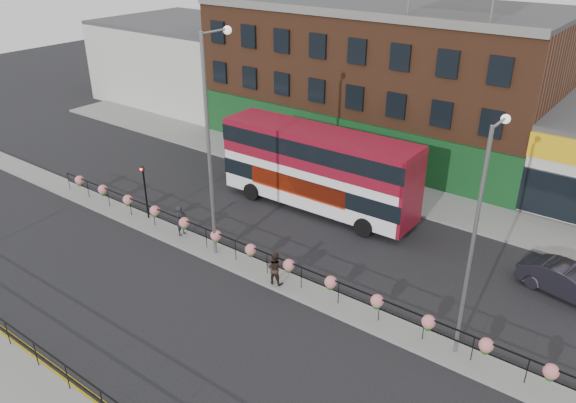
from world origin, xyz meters
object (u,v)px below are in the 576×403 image
Objects in this scene: pedestrian_a at (181,221)px; lamp_column_west at (212,129)px; car at (569,282)px; double_decker_bus at (319,162)px; lamp_column_east at (478,226)px; pedestrian_b at (275,268)px.

lamp_column_west is (2.73, -0.02, 5.67)m from pedestrian_a.
double_decker_bus is at bearing 98.65° from car.
lamp_column_east is (15.33, 0.17, 4.65)m from pedestrian_a.
lamp_column_west is 1.19× the size of lamp_column_east.
lamp_column_east is (8.51, 0.79, 4.67)m from pedestrian_b.
car is at bearing -71.96° from pedestrian_a.
pedestrian_b is at bearing -8.40° from lamp_column_west.
lamp_column_east reaches higher than pedestrian_b.
lamp_column_west is (-15.14, -6.73, 5.93)m from car.
double_decker_bus is 13.67m from lamp_column_east.
lamp_column_west reaches higher than pedestrian_b.
lamp_column_east is (11.41, -7.03, 2.67)m from double_decker_bus.
car is (13.95, -0.49, -2.24)m from double_decker_bus.
pedestrian_b is at bearing -97.74° from pedestrian_a.
pedestrian_b is 0.18× the size of lamp_column_east.
lamp_column_east reaches higher than double_decker_bus.
car is 2.74× the size of pedestrian_a.
pedestrian_a is (-3.92, -7.20, -1.98)m from double_decker_bus.
lamp_column_east is at bearing 0.84° from lamp_column_west.
lamp_column_west is (-4.09, 0.60, 5.69)m from pedestrian_b.
lamp_column_west reaches higher than car.
pedestrian_a reaches higher than pedestrian_b.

